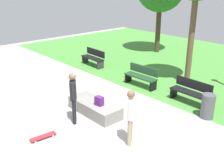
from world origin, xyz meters
TOP-DOWN VIEW (x-y plane):
  - ground_plane at (0.00, 0.00)m, footprint 28.00×28.00m
  - concrete_ledge at (-0.92, -0.10)m, footprint 2.10×0.85m
  - backpack_on_ledge at (-0.61, -0.14)m, footprint 0.30×0.23m
  - skater_performing_trick at (-0.85, -1.02)m, footprint 0.38×0.35m
  - skater_watching at (1.27, -0.54)m, footprint 0.35×0.38m
  - skateboard_by_ledge at (-0.66, -2.30)m, footprint 0.27×0.81m
  - skateboard_spare at (-2.08, 0.37)m, footprint 0.34×0.82m
  - park_bench_by_oak at (-1.63, 3.15)m, footprint 1.61×0.52m
  - park_bench_far_right at (-5.52, 3.49)m, footprint 1.62×0.54m
  - park_bench_center_lawn at (0.88, 3.21)m, footprint 1.61×0.51m
  - trash_bin at (1.95, 2.58)m, footprint 0.45×0.45m

SIDE VIEW (x-z plane):
  - ground_plane at x=0.00m, z-range 0.00..0.00m
  - skateboard_by_ledge at x=-0.66m, z-range 0.02..0.10m
  - skateboard_spare at x=-2.08m, z-range 0.02..0.10m
  - concrete_ledge at x=-0.92m, z-range 0.00..0.44m
  - trash_bin at x=1.95m, z-range 0.00..0.87m
  - park_bench_by_oak at x=-1.63m, z-range 0.03..0.94m
  - park_bench_far_right at x=-5.52m, z-range 0.03..0.94m
  - park_bench_center_lawn at x=0.88m, z-range 0.03..0.94m
  - backpack_on_ledge at x=-0.61m, z-range 0.44..0.76m
  - skater_watching at x=1.27m, z-range 0.14..1.82m
  - skater_performing_trick at x=-0.85m, z-range 0.15..1.89m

